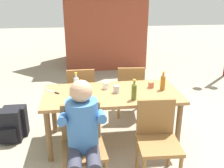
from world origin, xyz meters
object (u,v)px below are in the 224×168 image
(chair_far_left, at_px, (81,91))
(chair_near_right, at_px, (157,136))
(cup_steel, at_px, (116,89))
(table_knife, at_px, (54,92))
(person_in_white_shirt, at_px, (83,133))
(cup_white, at_px, (106,85))
(backpack_by_near_side, at_px, (16,122))
(bottle_olive, at_px, (134,91))
(dining_table, at_px, (112,99))
(bottle_amber, at_px, (163,82))
(chair_far_right, at_px, (130,88))
(bottle_clear, at_px, (76,84))
(backpack_by_far_side, at_px, (10,127))
(chair_near_left, at_px, (83,141))
(brick_kiosk, at_px, (103,8))
(cup_terracotta, at_px, (151,85))

(chair_far_left, bearing_deg, chair_near_right, -60.94)
(cup_steel, xyz_separation_m, table_knife, (-0.81, 0.12, -0.04))
(person_in_white_shirt, relative_size, cup_steel, 12.08)
(cup_white, bearing_deg, backpack_by_near_side, 172.22)
(chair_near_right, height_order, bottle_olive, bottle_olive)
(dining_table, relative_size, bottle_olive, 6.79)
(bottle_amber, bearing_deg, dining_table, -178.66)
(chair_far_left, xyz_separation_m, chair_far_right, (0.79, 0.00, 0.00))
(chair_near_right, relative_size, chair_far_right, 1.00)
(bottle_clear, xyz_separation_m, backpack_by_far_side, (-0.93, 0.11, -0.62))
(cup_steel, xyz_separation_m, backpack_by_far_side, (-1.45, 0.18, -0.55))
(chair_near_right, distance_m, bottle_clear, 1.22)
(bottle_olive, bearing_deg, chair_near_left, -143.95)
(backpack_by_near_side, xyz_separation_m, brick_kiosk, (1.65, 3.88, 1.32))
(bottle_clear, xyz_separation_m, bottle_olive, (0.69, -0.32, -0.00))
(bottle_clear, height_order, brick_kiosk, brick_kiosk)
(person_in_white_shirt, distance_m, table_knife, 1.01)
(cup_steel, relative_size, backpack_by_far_side, 0.21)
(chair_far_right, relative_size, bottle_clear, 3.20)
(cup_terracotta, bearing_deg, chair_near_left, -138.94)
(chair_near_right, distance_m, chair_far_right, 1.44)
(dining_table, height_order, bottle_amber, bottle_amber)
(dining_table, distance_m, table_knife, 0.77)
(table_knife, distance_m, brick_kiosk, 4.30)
(chair_near_left, height_order, cup_white, chair_near_left)
(person_in_white_shirt, height_order, bottle_amber, person_in_white_shirt)
(cup_terracotta, bearing_deg, bottle_clear, -177.44)
(bottle_olive, xyz_separation_m, bottle_amber, (0.45, 0.27, 0.00))
(chair_far_left, relative_size, cup_white, 9.21)
(chair_near_left, xyz_separation_m, cup_steel, (0.46, 0.71, 0.29))
(chair_near_left, xyz_separation_m, cup_terracotta, (0.96, 0.84, 0.28))
(chair_far_left, distance_m, cup_terracotta, 1.16)
(table_knife, bearing_deg, cup_terracotta, 0.20)
(chair_far_left, distance_m, chair_near_right, 1.65)
(bottle_clear, bearing_deg, chair_near_left, -86.33)
(cup_white, distance_m, brick_kiosk, 4.14)
(bottle_amber, relative_size, cup_white, 2.77)
(backpack_by_far_side, bearing_deg, chair_near_left, -42.35)
(backpack_by_far_side, bearing_deg, person_in_white_shirt, -45.43)
(cup_white, bearing_deg, bottle_olive, -53.74)
(cup_white, bearing_deg, cup_terracotta, -3.37)
(chair_near_left, bearing_deg, bottle_clear, 93.67)
(bottle_clear, bearing_deg, dining_table, -8.59)
(chair_near_right, relative_size, backpack_by_far_side, 1.88)
(cup_terracotta, bearing_deg, brick_kiosk, 93.48)
(chair_near_right, distance_m, backpack_by_near_side, 2.06)
(chair_far_right, xyz_separation_m, bottle_clear, (-0.85, -0.65, 0.35))
(cup_white, bearing_deg, dining_table, -67.37)
(backpack_by_near_side, bearing_deg, person_in_white_shirt, -50.62)
(chair_near_left, xyz_separation_m, bottle_clear, (-0.05, 0.79, 0.35))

